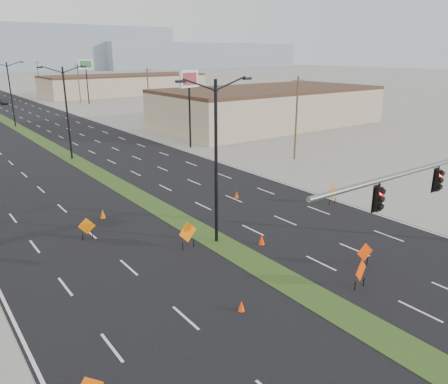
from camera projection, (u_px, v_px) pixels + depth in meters
ground at (381, 336)px, 18.47m from camera, size 600.00×600.00×0.00m
building_se_near at (268, 108)px, 71.32m from camera, size 36.00×18.00×5.50m
building_se_far at (125, 85)px, 123.45m from camera, size 44.00×16.00×5.00m
mesa_east at (197, 56)px, 339.66m from camera, size 160.00×50.00×18.00m
streetlight_0 at (216, 158)px, 26.00m from camera, size 5.15×0.24×10.02m
streetlight_1 at (67, 110)px, 47.45m from camera, size 5.15×0.24×10.02m
streetlight_2 at (11, 92)px, 68.89m from camera, size 5.15×0.24×10.02m
utility_pole_0 at (296, 117)px, 47.50m from camera, size 1.60×0.20×9.00m
utility_pole_1 at (148, 94)px, 74.31m from camera, size 1.60×0.20×9.00m
utility_pole_2 at (79, 83)px, 101.11m from camera, size 1.60×0.20×9.00m
utility_pole_3 at (38, 76)px, 127.92m from camera, size 1.60×0.20×9.00m
car_mid at (3, 101)px, 100.68m from camera, size 1.71×4.13×1.33m
construction_sign_1 at (188, 233)px, 26.30m from camera, size 1.33×0.26×1.79m
construction_sign_2 at (87, 227)px, 27.74m from camera, size 1.01×0.48×1.45m
construction_sign_3 at (361, 272)px, 21.88m from camera, size 1.18×0.34×1.61m
construction_sign_4 at (365, 253)px, 24.15m from camera, size 1.07×0.24×1.44m
construction_sign_5 at (333, 193)px, 34.18m from camera, size 1.16×0.23×1.56m
cone_0 at (241, 306)px, 20.14m from camera, size 0.33×0.33×0.53m
cone_1 at (262, 240)px, 27.12m from camera, size 0.52×0.52×0.66m
cone_2 at (237, 195)px, 35.78m from camera, size 0.47×0.47×0.60m
cone_3 at (103, 214)px, 31.42m from camera, size 0.51×0.51×0.67m
pole_sign_east_near at (189, 85)px, 52.64m from camera, size 3.04×1.22×9.42m
pole_sign_east_far at (86, 68)px, 98.40m from camera, size 3.26×0.50×9.96m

